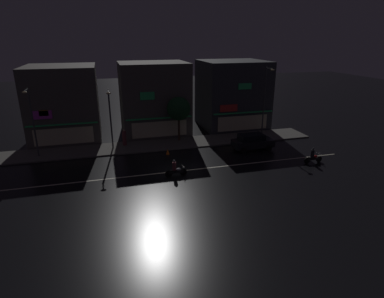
{
  "coord_description": "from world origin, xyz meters",
  "views": [
    {
      "loc": [
        -5.83,
        -25.39,
        11.32
      ],
      "look_at": [
        2.1,
        3.16,
        0.82
      ],
      "focal_mm": 29.78,
      "sensor_mm": 36.0,
      "label": 1
    }
  ],
  "objects_px": {
    "streetlamp_east": "(265,96)",
    "streetlamp_mid": "(110,114)",
    "pedestrian_on_sidewalk": "(124,138)",
    "parked_car_near_kerb": "(252,141)",
    "streetlamp_west": "(32,117)",
    "motorcycle_lead": "(313,157)",
    "motorcycle_following": "(175,169)",
    "traffic_cone": "(168,152)"
  },
  "relations": [
    {
      "from": "streetlamp_east",
      "to": "streetlamp_mid",
      "type": "bearing_deg",
      "value": -177.91
    },
    {
      "from": "pedestrian_on_sidewalk",
      "to": "parked_car_near_kerb",
      "type": "bearing_deg",
      "value": 165.6
    },
    {
      "from": "streetlamp_west",
      "to": "streetlamp_east",
      "type": "height_order",
      "value": "streetlamp_east"
    },
    {
      "from": "pedestrian_on_sidewalk",
      "to": "motorcycle_lead",
      "type": "distance_m",
      "value": 19.38
    },
    {
      "from": "streetlamp_east",
      "to": "pedestrian_on_sidewalk",
      "type": "height_order",
      "value": "streetlamp_east"
    },
    {
      "from": "parked_car_near_kerb",
      "to": "motorcycle_lead",
      "type": "distance_m",
      "value": 6.36
    },
    {
      "from": "pedestrian_on_sidewalk",
      "to": "motorcycle_lead",
      "type": "height_order",
      "value": "pedestrian_on_sidewalk"
    },
    {
      "from": "streetlamp_west",
      "to": "pedestrian_on_sidewalk",
      "type": "distance_m",
      "value": 9.15
    },
    {
      "from": "streetlamp_west",
      "to": "streetlamp_east",
      "type": "xyz_separation_m",
      "value": [
        24.95,
        1.14,
        0.62
      ]
    },
    {
      "from": "streetlamp_mid",
      "to": "motorcycle_lead",
      "type": "relative_size",
      "value": 3.26
    },
    {
      "from": "streetlamp_west",
      "to": "motorcycle_lead",
      "type": "height_order",
      "value": "streetlamp_west"
    },
    {
      "from": "motorcycle_following",
      "to": "traffic_cone",
      "type": "bearing_deg",
      "value": -91.49
    },
    {
      "from": "parked_car_near_kerb",
      "to": "motorcycle_lead",
      "type": "bearing_deg",
      "value": 127.2
    },
    {
      "from": "streetlamp_west",
      "to": "pedestrian_on_sidewalk",
      "type": "bearing_deg",
      "value": 8.84
    },
    {
      "from": "motorcycle_lead",
      "to": "traffic_cone",
      "type": "bearing_deg",
      "value": -19.36
    },
    {
      "from": "motorcycle_lead",
      "to": "motorcycle_following",
      "type": "relative_size",
      "value": 1.0
    },
    {
      "from": "pedestrian_on_sidewalk",
      "to": "traffic_cone",
      "type": "xyz_separation_m",
      "value": [
        4.02,
        -3.7,
        -0.68
      ]
    },
    {
      "from": "streetlamp_east",
      "to": "parked_car_near_kerb",
      "type": "relative_size",
      "value": 1.83
    },
    {
      "from": "pedestrian_on_sidewalk",
      "to": "parked_car_near_kerb",
      "type": "height_order",
      "value": "pedestrian_on_sidewalk"
    },
    {
      "from": "streetlamp_west",
      "to": "motorcycle_lead",
      "type": "distance_m",
      "value": 26.84
    },
    {
      "from": "streetlamp_mid",
      "to": "pedestrian_on_sidewalk",
      "type": "xyz_separation_m",
      "value": [
        1.28,
        0.83,
        -2.91
      ]
    },
    {
      "from": "pedestrian_on_sidewalk",
      "to": "motorcycle_lead",
      "type": "bearing_deg",
      "value": 155.28
    },
    {
      "from": "streetlamp_west",
      "to": "streetlamp_east",
      "type": "bearing_deg",
      "value": 2.62
    },
    {
      "from": "streetlamp_mid",
      "to": "traffic_cone",
      "type": "relative_size",
      "value": 11.27
    },
    {
      "from": "motorcycle_lead",
      "to": "pedestrian_on_sidewalk",
      "type": "bearing_deg",
      "value": -24.21
    },
    {
      "from": "parked_car_near_kerb",
      "to": "streetlamp_mid",
      "type": "bearing_deg",
      "value": -14.97
    },
    {
      "from": "streetlamp_west",
      "to": "pedestrian_on_sidewalk",
      "type": "height_order",
      "value": "streetlamp_west"
    },
    {
      "from": "parked_car_near_kerb",
      "to": "pedestrian_on_sidewalk",
      "type": "bearing_deg",
      "value": -19.68
    },
    {
      "from": "streetlamp_west",
      "to": "traffic_cone",
      "type": "bearing_deg",
      "value": -10.76
    },
    {
      "from": "streetlamp_mid",
      "to": "streetlamp_east",
      "type": "distance_m",
      "value": 17.78
    },
    {
      "from": "pedestrian_on_sidewalk",
      "to": "motorcycle_following",
      "type": "xyz_separation_m",
      "value": [
        3.58,
        -9.23,
        -0.32
      ]
    },
    {
      "from": "streetlamp_east",
      "to": "parked_car_near_kerb",
      "type": "xyz_separation_m",
      "value": [
        -3.53,
        -4.45,
        -3.87
      ]
    },
    {
      "from": "motorcycle_lead",
      "to": "traffic_cone",
      "type": "height_order",
      "value": "motorcycle_lead"
    },
    {
      "from": "parked_car_near_kerb",
      "to": "streetlamp_east",
      "type": "bearing_deg",
      "value": -128.44
    },
    {
      "from": "streetlamp_west",
      "to": "motorcycle_following",
      "type": "height_order",
      "value": "streetlamp_west"
    },
    {
      "from": "pedestrian_on_sidewalk",
      "to": "streetlamp_east",
      "type": "bearing_deg",
      "value": -175.34
    },
    {
      "from": "streetlamp_mid",
      "to": "parked_car_near_kerb",
      "type": "relative_size",
      "value": 1.44
    },
    {
      "from": "streetlamp_west",
      "to": "motorcycle_lead",
      "type": "relative_size",
      "value": 3.52
    },
    {
      "from": "streetlamp_mid",
      "to": "traffic_cone",
      "type": "height_order",
      "value": "streetlamp_mid"
    },
    {
      "from": "streetlamp_east",
      "to": "traffic_cone",
      "type": "height_order",
      "value": "streetlamp_east"
    },
    {
      "from": "motorcycle_following",
      "to": "traffic_cone",
      "type": "height_order",
      "value": "motorcycle_following"
    },
    {
      "from": "streetlamp_west",
      "to": "traffic_cone",
      "type": "height_order",
      "value": "streetlamp_west"
    }
  ]
}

